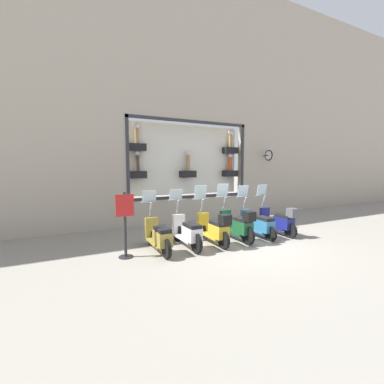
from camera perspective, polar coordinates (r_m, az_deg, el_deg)
name	(u,v)px	position (r m, az deg, el deg)	size (l,w,h in m)	color
ground_plane	(240,242)	(8.07, 10.72, -10.85)	(120.00, 120.00, 0.00)	gray
building_facade	(189,96)	(11.22, -0.67, 20.52)	(1.17, 36.00, 10.14)	#ADA08E
scooter_navy_0	(279,221)	(9.17, 18.78, -6.07)	(1.80, 0.61, 1.64)	black
scooter_teal_1	(258,224)	(8.66, 14.50, -6.94)	(1.79, 0.61, 1.64)	black
scooter_green_2	(238,225)	(8.09, 10.16, -7.24)	(1.81, 0.61, 1.72)	black
scooter_yellow_3	(215,228)	(7.62, 5.02, -8.08)	(1.80, 0.60, 1.69)	black
scooter_white_4	(188,232)	(7.29, -0.99, -8.94)	(1.81, 0.60, 1.60)	black
scooter_olive_5	(159,236)	(6.98, -7.36, -9.74)	(1.80, 0.61, 1.60)	black
shop_sign_post	(125,223)	(6.64, -14.65, -6.62)	(0.36, 0.45, 1.65)	#232326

